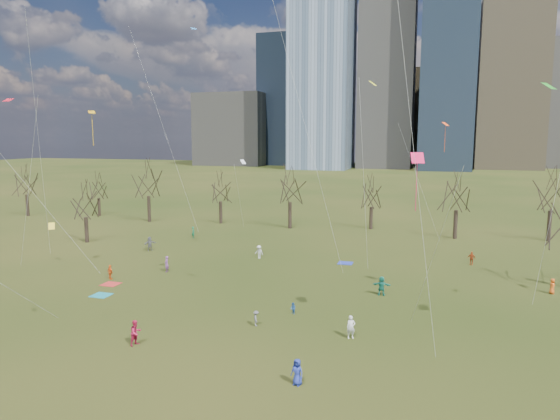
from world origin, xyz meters
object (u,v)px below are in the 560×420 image
(blanket_crimson, at_px, (111,284))
(person_4, at_px, (110,272))
(blanket_navy, at_px, (345,263))
(person_2, at_px, (136,333))
(blanket_teal, at_px, (101,295))
(person_0, at_px, (297,372))
(person_1, at_px, (351,327))

(blanket_crimson, distance_m, person_4, 1.91)
(blanket_navy, distance_m, person_2, 27.84)
(blanket_teal, height_order, person_0, person_0)
(blanket_navy, bearing_deg, person_1, -79.32)
(blanket_navy, relative_size, person_1, 0.98)
(blanket_crimson, bearing_deg, person_2, -48.26)
(blanket_crimson, relative_size, person_1, 0.98)
(person_0, bearing_deg, blanket_teal, 169.08)
(blanket_navy, distance_m, person_4, 24.79)
(person_1, distance_m, person_2, 14.62)
(blanket_crimson, height_order, person_2, person_2)
(blanket_crimson, relative_size, person_4, 1.09)
(blanket_teal, height_order, person_1, person_1)
(blanket_crimson, distance_m, person_1, 24.67)
(person_1, bearing_deg, person_4, 139.88)
(person_0, height_order, person_1, person_1)
(blanket_teal, bearing_deg, person_4, 116.78)
(blanket_teal, distance_m, blanket_crimson, 3.38)
(person_2, bearing_deg, person_4, 58.66)
(blanket_teal, height_order, person_4, person_4)
(blanket_crimson, bearing_deg, blanket_navy, 36.12)
(blanket_teal, height_order, person_2, person_2)
(blanket_crimson, height_order, person_1, person_1)
(blanket_navy, relative_size, person_4, 1.09)
(person_0, height_order, person_2, person_2)
(person_1, bearing_deg, blanket_navy, 77.49)
(person_4, bearing_deg, person_1, -173.15)
(blanket_teal, xyz_separation_m, blanket_crimson, (-1.27, 3.14, 0.00))
(blanket_crimson, bearing_deg, person_4, 126.04)
(person_0, bearing_deg, person_2, -174.25)
(blanket_teal, height_order, blanket_crimson, same)
(blanket_navy, distance_m, person_0, 28.27)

